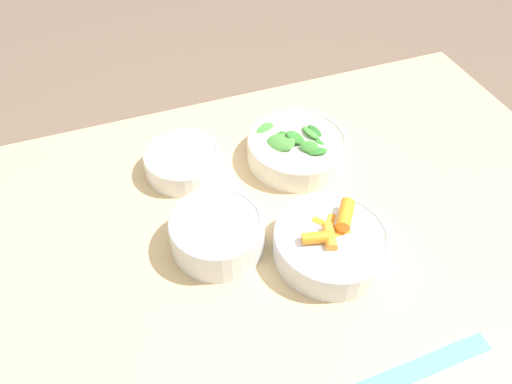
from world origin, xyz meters
TOP-DOWN VIEW (x-y plane):
  - dining_table at (0.00, 0.00)m, footprint 1.16×0.77m
  - bowl_carrots at (-0.03, 0.09)m, footprint 0.19×0.19m
  - bowl_greens at (-0.08, -0.14)m, footprint 0.19×0.19m
  - bowl_beans_hotdog at (0.13, 0.01)m, footprint 0.16×0.16m
  - bowl_cookies at (0.14, -0.19)m, footprint 0.15×0.15m
  - ruler at (-0.01, 0.31)m, footprint 0.33×0.04m

SIDE VIEW (x-z plane):
  - dining_table at x=0.00m, z-range 0.24..0.97m
  - ruler at x=-0.01m, z-range 0.72..0.73m
  - bowl_cookies at x=0.14m, z-range 0.73..0.77m
  - bowl_greens at x=-0.08m, z-range 0.72..0.79m
  - bowl_carrots at x=-0.03m, z-range 0.72..0.79m
  - bowl_beans_hotdog at x=0.13m, z-range 0.72..0.79m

